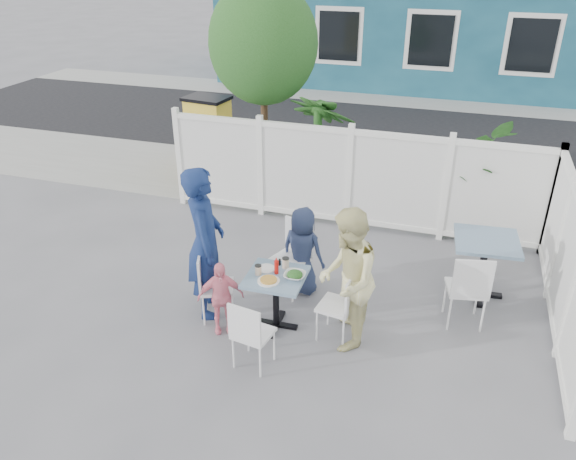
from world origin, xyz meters
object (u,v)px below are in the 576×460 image
(boy, at_px, (302,251))
(toddler, at_px, (221,297))
(main_table, at_px, (276,287))
(man, at_px, (205,243))
(chair_right, at_px, (343,301))
(spare_table, at_px, (485,253))
(chair_near, at_px, (250,331))
(chair_back, at_px, (294,251))
(chair_left, at_px, (210,281))
(utility_cabinet, at_px, (209,136))
(woman, at_px, (347,280))

(boy, distance_m, toddler, 1.28)
(main_table, relative_size, man, 0.37)
(chair_right, xyz_separation_m, toddler, (-1.37, -0.27, -0.05))
(spare_table, distance_m, chair_near, 3.18)
(man, bearing_deg, main_table, -117.81)
(chair_back, bearing_deg, main_table, 113.56)
(chair_left, xyz_separation_m, chair_near, (0.77, -0.72, -0.02))
(utility_cabinet, relative_size, spare_table, 1.68)
(woman, relative_size, boy, 1.40)
(chair_back, xyz_separation_m, man, (-0.85, -0.78, 0.39))
(chair_right, bearing_deg, main_table, 99.06)
(boy, bearing_deg, man, 49.58)
(spare_table, xyz_separation_m, man, (-3.17, -1.34, 0.31))
(spare_table, bearing_deg, chair_left, -154.39)
(chair_left, bearing_deg, chair_right, 72.20)
(chair_back, height_order, toddler, chair_back)
(boy, relative_size, toddler, 1.29)
(man, bearing_deg, chair_near, -157.97)
(chair_back, height_order, man, man)
(chair_right, bearing_deg, boy, 49.65)
(chair_back, distance_m, toddler, 1.23)
(spare_table, height_order, chair_near, chair_near)
(spare_table, xyz_separation_m, toddler, (-2.85, -1.67, -0.18))
(chair_near, height_order, man, man)
(chair_near, relative_size, man, 0.44)
(chair_right, xyz_separation_m, woman, (0.04, -0.03, 0.32))
(utility_cabinet, distance_m, chair_back, 4.57)
(spare_table, relative_size, boy, 0.71)
(utility_cabinet, bearing_deg, toddler, -55.96)
(main_table, relative_size, woman, 0.42)
(man, bearing_deg, utility_cabinet, 0.72)
(main_table, xyz_separation_m, man, (-0.89, 0.06, 0.40))
(chair_near, bearing_deg, chair_back, 100.19)
(spare_table, height_order, woman, woman)
(spare_table, bearing_deg, boy, -165.19)
(chair_back, height_order, boy, boy)
(main_table, distance_m, man, 0.98)
(chair_left, bearing_deg, chair_back, 119.99)
(utility_cabinet, distance_m, man, 4.80)
(chair_left, relative_size, woman, 0.53)
(chair_left, bearing_deg, utility_cabinet, -175.58)
(utility_cabinet, relative_size, chair_near, 1.67)
(chair_right, relative_size, chair_back, 0.91)
(chair_near, bearing_deg, toddler, 146.53)
(chair_left, relative_size, boy, 0.74)
(main_table, relative_size, chair_back, 0.73)
(chair_right, bearing_deg, spare_table, -38.12)
(chair_near, bearing_deg, chair_left, 146.52)
(utility_cabinet, xyz_separation_m, toddler, (2.29, -4.69, -0.24))
(main_table, relative_size, toddler, 0.77)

